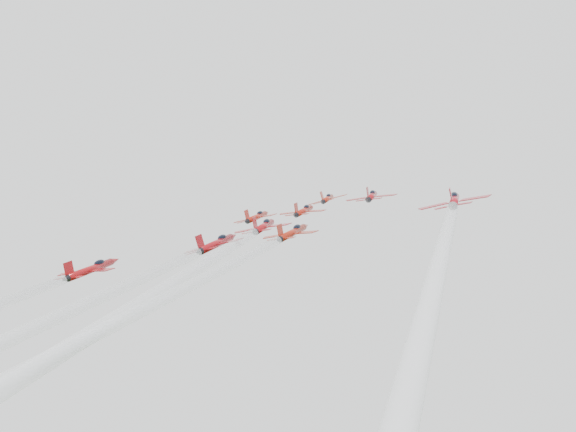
% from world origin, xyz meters
% --- Properties ---
extents(jet_lead, '(9.46, 11.59, 9.00)m').
position_xyz_m(jet_lead, '(1.56, 23.15, 164.96)').
color(jet_lead, '#B02310').
extents(jet_row2_left, '(9.81, 12.01, 9.33)m').
position_xyz_m(jet_row2_left, '(-11.38, 13.75, 157.77)').
color(jet_row2_left, '#AE1E10').
extents(jet_row2_center, '(9.47, 11.59, 9.00)m').
position_xyz_m(jet_row2_center, '(0.78, 8.92, 154.08)').
color(jet_row2_center, '#AE1E10').
extents(jet_row2_right, '(10.09, 12.36, 9.60)m').
position_xyz_m(jet_row2_right, '(13.88, 11.84, 156.32)').
color(jet_row2_right, '#A60F15').
extents(jet_center, '(10.41, 90.95, 69.95)m').
position_xyz_m(jet_center, '(-2.52, -43.41, 114.02)').
color(jet_center, '#A60F14').
extents(jet_rear_right, '(8.71, 76.08, 58.51)m').
position_xyz_m(jet_rear_right, '(7.36, -49.39, 109.45)').
color(jet_rear_right, '#A3200F').
extents(jet_rear_farright, '(10.14, 88.61, 68.15)m').
position_xyz_m(jet_rear_farright, '(30.76, -52.15, 107.34)').
color(jet_rear_farright, '#AA101C').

